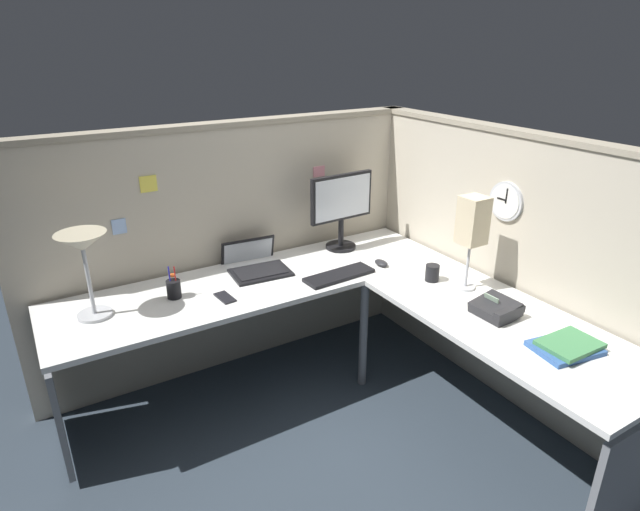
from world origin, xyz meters
The scene contains 19 objects.
ground_plane centered at (0.00, 0.00, 0.00)m, with size 6.80×6.80×0.00m, color #2D3842.
cubicle_wall_back centered at (-0.36, 0.87, 0.79)m, with size 2.57×0.12×1.58m.
cubicle_wall_right centered at (0.87, -0.27, 0.79)m, with size 0.12×2.37×1.58m.
desk centered at (-0.15, -0.05, 0.63)m, with size 2.35×2.15×0.73m.
monitor centered at (0.30, 0.64, 1.02)m, with size 0.46×0.20×0.50m.
laptop centered at (-0.33, 0.63, 0.75)m, with size 0.37×0.41×0.22m.
keyboard centered at (0.04, 0.26, 0.74)m, with size 0.43×0.14×0.02m, color black.
computer_mouse centered at (0.35, 0.27, 0.75)m, with size 0.06×0.10×0.03m, color #232326.
desk_lamp_dome centered at (-1.27, 0.51, 1.09)m, with size 0.24×0.24×0.44m.
pen_cup centered at (-0.86, 0.50, 0.78)m, with size 0.08×0.08×0.18m.
cell_phone centered at (-0.63, 0.35, 0.73)m, with size 0.07×0.14×0.01m, color black.
office_phone centered at (0.47, -0.54, 0.77)m, with size 0.19×0.21×0.11m.
book_stack centered at (0.49, -0.92, 0.75)m, with size 0.31×0.25×0.04m.
desk_lamp_paper centered at (0.57, -0.23, 1.11)m, with size 0.13×0.13×0.53m.
coffee_mug centered at (0.47, -0.06, 0.78)m, with size 0.08×0.08×0.10m, color black.
wall_clock centered at (0.82, -0.23, 1.20)m, with size 0.04×0.22×0.22m.
pinned_note_leftmost centered at (0.24, 0.82, 1.22)m, with size 0.09×0.00×0.07m, color pink.
pinned_note_middle centered at (-1.04, 0.82, 1.07)m, with size 0.08×0.00×0.08m, color #99B7E5.
pinned_note_rightmost centered at (-0.85, 0.82, 1.29)m, with size 0.09×0.00×0.09m, color #EAD84C.
Camera 1 is at (-1.50, -2.08, 2.04)m, focal length 29.58 mm.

